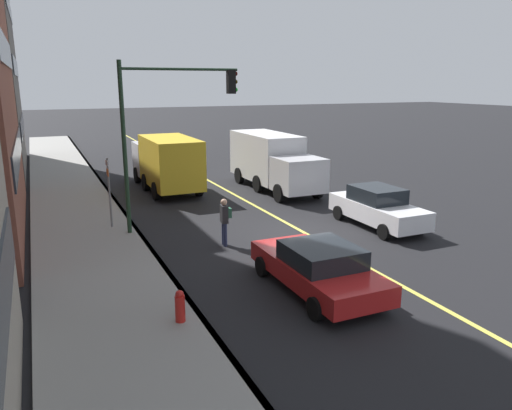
# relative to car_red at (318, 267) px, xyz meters

# --- Properties ---
(ground) EXTENTS (200.00, 200.00, 0.00)m
(ground) POSITION_rel_car_red_xyz_m (5.10, -2.37, -0.70)
(ground) COLOR black
(sidewalk_slab) EXTENTS (80.00, 3.84, 0.15)m
(sidewalk_slab) POSITION_rel_car_red_xyz_m (5.10, 5.40, -0.63)
(sidewalk_slab) COLOR gray
(sidewalk_slab) RESTS_ON ground
(curb_edge) EXTENTS (80.00, 0.16, 0.15)m
(curb_edge) POSITION_rel_car_red_xyz_m (5.10, 3.56, -0.63)
(curb_edge) COLOR slate
(curb_edge) RESTS_ON ground
(lane_stripe_center) EXTENTS (80.00, 0.16, 0.01)m
(lane_stripe_center) POSITION_rel_car_red_xyz_m (5.10, -2.37, -0.70)
(lane_stripe_center) COLOR #D8CC4C
(lane_stripe_center) RESTS_ON ground
(car_red) EXTENTS (4.73, 2.13, 1.38)m
(car_red) POSITION_rel_car_red_xyz_m (0.00, 0.00, 0.00)
(car_red) COLOR red
(car_red) RESTS_ON ground
(car_white) EXTENTS (4.56, 1.90, 1.61)m
(car_white) POSITION_rel_car_red_xyz_m (4.49, -5.49, 0.10)
(car_white) COLOR silver
(car_white) RESTS_ON ground
(truck_white) EXTENTS (7.46, 2.40, 2.95)m
(truck_white) POSITION_rel_car_red_xyz_m (12.78, -4.82, 0.87)
(truck_white) COLOR silver
(truck_white) RESTS_ON ground
(truck_yellow) EXTENTS (6.95, 2.48, 2.90)m
(truck_yellow) POSITION_rel_car_red_xyz_m (14.78, 0.50, 0.86)
(truck_yellow) COLOR silver
(truck_yellow) RESTS_ON ground
(pedestrian_with_backpack) EXTENTS (0.43, 0.40, 1.71)m
(pedestrian_with_backpack) POSITION_rel_car_red_xyz_m (4.77, 0.96, 0.30)
(pedestrian_with_backpack) COLOR #262D4C
(pedestrian_with_backpack) RESTS_ON ground
(traffic_light_mast) EXTENTS (0.28, 4.54, 6.45)m
(traffic_light_mast) POSITION_rel_car_red_xyz_m (7.24, 2.26, 3.71)
(traffic_light_mast) COLOR #1E3823
(traffic_light_mast) RESTS_ON ground
(street_sign_post) EXTENTS (0.60, 0.08, 2.88)m
(street_sign_post) POSITION_rel_car_red_xyz_m (8.33, 4.39, 0.99)
(street_sign_post) COLOR slate
(street_sign_post) RESTS_ON ground
(fire_hydrant) EXTENTS (0.24, 0.24, 0.94)m
(fire_hydrant) POSITION_rel_car_red_xyz_m (-0.49, 4.08, -0.24)
(fire_hydrant) COLOR red
(fire_hydrant) RESTS_ON ground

